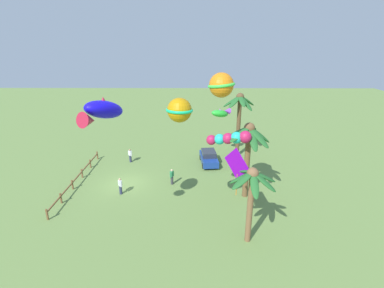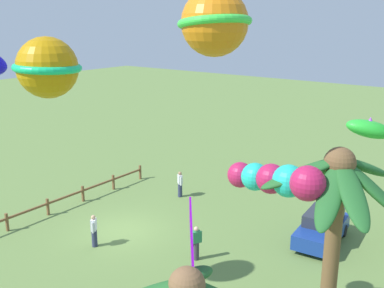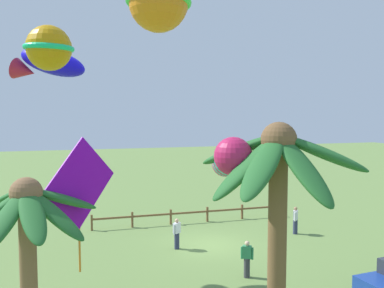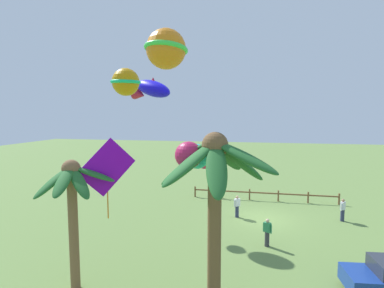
% 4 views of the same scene
% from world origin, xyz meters
% --- Properties ---
extents(ground_plane, '(120.00, 120.00, 0.00)m').
position_xyz_m(ground_plane, '(0.00, 0.00, 0.00)').
color(ground_plane, olive).
extents(palm_tree_0, '(4.23, 4.09, 6.85)m').
position_xyz_m(palm_tree_0, '(2.17, 11.30, 5.23)').
color(palm_tree_0, brown).
rests_on(palm_tree_0, ground).
extents(palm_tree_1, '(3.33, 3.31, 5.59)m').
position_xyz_m(palm_tree_1, '(8.22, 10.51, 4.23)').
color(palm_tree_1, brown).
rests_on(palm_tree_1, ground).
extents(rail_fence, '(12.24, 0.12, 0.95)m').
position_xyz_m(rail_fence, '(-0.13, -4.68, 0.59)').
color(rail_fence, brown).
rests_on(rail_fence, ground).
extents(spectator_0, '(0.45, 0.41, 1.59)m').
position_xyz_m(spectator_0, '(1.92, 0.07, 0.81)').
color(spectator_0, '#2D3351').
rests_on(spectator_0, ground).
extents(spectator_1, '(0.49, 0.39, 1.59)m').
position_xyz_m(spectator_1, '(-0.00, 4.60, 0.81)').
color(spectator_1, '#38383D').
rests_on(spectator_1, ground).
extents(spectator_2, '(0.41, 0.46, 1.59)m').
position_xyz_m(spectator_2, '(-5.35, -0.59, 0.81)').
color(spectator_2, '#2D3351').
rests_on(spectator_2, ground).
extents(kite_diamond_0, '(1.99, 1.64, 3.54)m').
position_xyz_m(kite_diamond_0, '(7.04, 9.71, 5.13)').
color(kite_diamond_0, '#7B08B3').
extents(kite_ball_1, '(2.34, 2.34, 1.51)m').
position_xyz_m(kite_ball_1, '(7.79, 5.84, 9.21)').
color(kite_ball_1, '#C1860A').
extents(kite_ball_2, '(2.62, 2.62, 1.74)m').
position_xyz_m(kite_ball_2, '(4.67, 8.63, 10.27)').
color(kite_ball_2, orange).
extents(kite_tube_3, '(1.73, 3.58, 1.46)m').
position_xyz_m(kite_tube_3, '(2.85, 9.67, 5.72)').
color(kite_tube_3, '#B91C4F').
extents(kite_fish_5, '(3.66, 2.69, 1.84)m').
position_xyz_m(kite_fish_5, '(7.95, 1.18, 9.20)').
color(kite_fish_5, '#140DEB').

